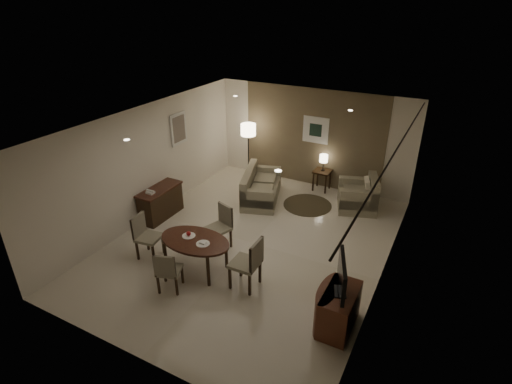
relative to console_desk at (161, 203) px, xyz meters
The scene contains 31 objects.
room_shell 2.70m from the console_desk, ahead, with size 5.50×7.00×2.70m.
taupe_accent 4.39m from the console_desk, 54.45° to the left, with size 3.96×0.03×2.70m, color brown.
curtain_wall 5.26m from the console_desk, ahead, with size 0.08×6.70×2.58m, color #B9AE91, non-canonical shape.
curtain_rod 5.64m from the console_desk, ahead, with size 0.03×0.03×6.80m, color black.
art_back_frame 4.49m from the console_desk, 53.18° to the left, with size 0.72×0.03×0.72m, color silver.
art_back_canvas 4.48m from the console_desk, 53.06° to the left, with size 0.34×0.01×0.34m, color black.
art_left_frame 1.92m from the console_desk, 100.85° to the left, with size 0.03×0.60×0.80m, color silver.
art_left_canvas 1.91m from the console_desk, 100.16° to the left, with size 0.01×0.46×0.64m, color gray.
downlight_nl 3.12m from the console_desk, 58.80° to the right, with size 0.10×0.10×0.01m, color white.
downlight_nr 4.87m from the console_desk, 24.83° to the right, with size 0.10×0.10×0.01m, color white.
downlight_fl 3.12m from the console_desk, 58.80° to the left, with size 0.10×0.10×0.01m, color white.
downlight_fr 4.87m from the console_desk, 24.83° to the left, with size 0.10×0.10×0.01m, color white.
console_desk is the anchor object (origin of this frame).
telephone 0.52m from the console_desk, 90.00° to the right, with size 0.20×0.14×0.09m, color white, non-canonical shape.
tv_cabinet 5.11m from the console_desk, 17.05° to the right, with size 0.48×0.90×0.70m, color brown, non-canonical shape.
flat_tv 5.14m from the console_desk, 17.12° to the right, with size 0.06×0.88×0.60m, color black, non-canonical shape.
dining_table 2.36m from the console_desk, 33.69° to the right, with size 1.44×0.90×0.67m, color #442516, non-canonical shape.
chair_near 2.76m from the console_desk, 46.87° to the right, with size 0.41×0.41×0.85m, color gray, non-canonical shape.
chair_far 1.99m from the console_desk, 13.56° to the right, with size 0.45×0.45×0.94m, color gray, non-canonical shape.
chair_left 1.66m from the console_desk, 57.87° to the right, with size 0.45×0.45×0.93m, color gray, non-canonical shape.
chair_right 3.33m from the console_desk, 23.13° to the right, with size 0.49×0.49×1.02m, color gray, non-canonical shape.
plate_a 2.21m from the console_desk, 35.22° to the right, with size 0.26×0.26×0.02m, color white.
plate_b 2.59m from the console_desk, 31.91° to the right, with size 0.26×0.26×0.02m, color white.
fruit_apple 2.22m from the console_desk, 35.22° to the right, with size 0.09×0.09×0.09m, color #A51214.
napkin 2.60m from the console_desk, 31.91° to the right, with size 0.12×0.08×0.03m, color white.
round_rug 3.68m from the console_desk, 36.67° to the left, with size 1.24×1.24×0.01m, color #413724.
sofa 2.60m from the console_desk, 48.21° to the left, with size 0.84×1.69×0.79m, color gray, non-canonical shape.
armchair 4.85m from the console_desk, 32.62° to the left, with size 0.96×0.91×0.86m, color gray, non-canonical shape.
side_table 4.37m from the console_desk, 47.66° to the left, with size 0.45×0.45×0.57m, color black, non-canonical shape.
table_lamp 4.41m from the console_desk, 47.86° to the left, with size 0.22×0.22×0.50m, color #FFEAC1, non-canonical shape.
floor_lamp 3.06m from the console_desk, 74.39° to the left, with size 0.42×0.42×1.66m, color #FFE5B7, non-canonical shape.
Camera 1 is at (3.49, -6.43, 4.88)m, focal length 28.00 mm.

